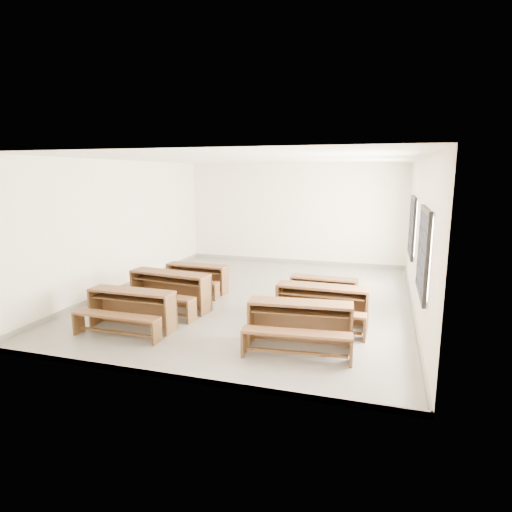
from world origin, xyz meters
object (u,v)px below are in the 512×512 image
(desk_set_3, at_px, (300,322))
(desk_set_4, at_px, (322,303))
(desk_set_1, at_px, (169,288))
(desk_set_0, at_px, (130,307))
(desk_set_2, at_px, (196,276))
(desk_set_5, at_px, (323,290))

(desk_set_3, xyz_separation_m, desk_set_4, (0.20, 1.13, 0.00))
(desk_set_4, bearing_deg, desk_set_1, 179.74)
(desk_set_0, xyz_separation_m, desk_set_3, (3.18, 0.08, 0.02))
(desk_set_0, distance_m, desk_set_3, 3.19)
(desk_set_2, xyz_separation_m, desk_set_3, (3.09, -2.61, 0.05))
(desk_set_1, xyz_separation_m, desk_set_2, (-0.02, 1.41, -0.07))
(desk_set_1, height_order, desk_set_4, desk_set_1)
(desk_set_0, xyz_separation_m, desk_set_1, (0.11, 1.27, 0.04))
(desk_set_4, bearing_deg, desk_set_2, 156.65)
(desk_set_0, height_order, desk_set_3, desk_set_3)
(desk_set_2, bearing_deg, desk_set_1, -86.74)
(desk_set_2, bearing_deg, desk_set_3, -37.54)
(desk_set_0, height_order, desk_set_2, desk_set_0)
(desk_set_0, relative_size, desk_set_4, 0.95)
(desk_set_0, xyz_separation_m, desk_set_2, (0.09, 2.69, -0.04))
(desk_set_4, xyz_separation_m, desk_set_5, (-0.14, 1.23, -0.08))
(desk_set_1, relative_size, desk_set_4, 1.09)
(desk_set_2, xyz_separation_m, desk_set_4, (3.29, -1.48, 0.06))
(desk_set_1, relative_size, desk_set_5, 1.29)
(desk_set_2, distance_m, desk_set_5, 3.16)
(desk_set_1, bearing_deg, desk_set_0, -87.86)
(desk_set_3, bearing_deg, desk_set_5, 83.33)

